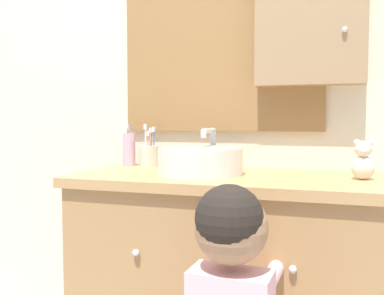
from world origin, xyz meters
name	(u,v)px	position (x,y,z in m)	size (l,w,h in m)	color
wall_back	(248,64)	(0.01, 0.62, 1.28)	(3.20, 0.18, 2.50)	beige
vanity_counter	(228,287)	(0.00, 0.33, 0.42)	(1.12, 0.54, 0.84)	#A37A4C
sink_basin	(201,160)	(-0.10, 0.32, 0.89)	(0.31, 0.37, 0.17)	silver
toothbrush_holder	(150,155)	(-0.39, 0.51, 0.89)	(0.09, 0.09, 0.18)	beige
soap_dispenser	(129,149)	(-0.48, 0.50, 0.92)	(0.06, 0.06, 0.18)	#CCA3BC
teddy_bear	(363,161)	(0.45, 0.34, 0.90)	(0.07, 0.06, 0.13)	beige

